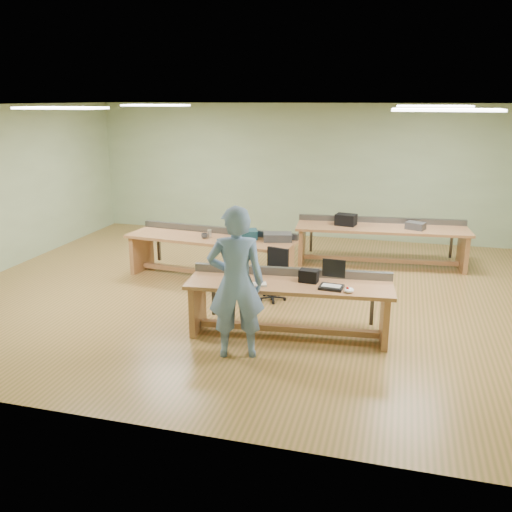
% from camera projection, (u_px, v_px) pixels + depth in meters
% --- Properties ---
extents(floor, '(10.00, 10.00, 0.00)m').
position_uv_depth(floor, '(264.00, 292.00, 8.98)').
color(floor, olive).
rests_on(floor, ground).
extents(ceiling, '(10.00, 10.00, 0.00)m').
position_uv_depth(ceiling, '(265.00, 105.00, 8.14)').
color(ceiling, silver).
rests_on(ceiling, wall_back).
extents(wall_back, '(10.00, 0.04, 3.00)m').
position_uv_depth(wall_back, '(308.00, 171.00, 12.27)').
color(wall_back, '#9AB186').
rests_on(wall_back, floor).
extents(wall_front, '(10.00, 0.04, 3.00)m').
position_uv_depth(wall_front, '(155.00, 284.00, 4.85)').
color(wall_front, '#9AB186').
rests_on(wall_front, floor).
extents(fluor_panels, '(6.20, 3.50, 0.03)m').
position_uv_depth(fluor_panels, '(265.00, 107.00, 8.15)').
color(fluor_panels, white).
rests_on(fluor_panels, ceiling).
extents(workbench_front, '(2.78, 0.99, 0.86)m').
position_uv_depth(workbench_front, '(289.00, 296.00, 7.24)').
color(workbench_front, '#B37A4B').
rests_on(workbench_front, floor).
extents(workbench_mid, '(3.08, 1.10, 0.86)m').
position_uv_depth(workbench_mid, '(211.00, 247.00, 9.58)').
color(workbench_mid, '#B37A4B').
rests_on(workbench_mid, floor).
extents(workbench_back, '(3.28, 1.15, 0.86)m').
position_uv_depth(workbench_back, '(381.00, 236.00, 10.35)').
color(workbench_back, '#B37A4B').
rests_on(workbench_back, floor).
extents(person, '(0.80, 0.64, 1.91)m').
position_uv_depth(person, '(236.00, 283.00, 6.54)').
color(person, '#667CA7').
rests_on(person, floor).
extents(laptop_base, '(0.32, 0.27, 0.03)m').
position_uv_depth(laptop_base, '(331.00, 287.00, 6.95)').
color(laptop_base, black).
rests_on(laptop_base, workbench_front).
extents(laptop_screen, '(0.30, 0.04, 0.24)m').
position_uv_depth(laptop_screen, '(334.00, 268.00, 6.99)').
color(laptop_screen, black).
rests_on(laptop_screen, laptop_base).
extents(keyboard, '(0.46, 0.28, 0.03)m').
position_uv_depth(keyboard, '(250.00, 285.00, 7.06)').
color(keyboard, beige).
rests_on(keyboard, workbench_front).
extents(trackball_mouse, '(0.17, 0.18, 0.06)m').
position_uv_depth(trackball_mouse, '(349.00, 290.00, 6.80)').
color(trackball_mouse, white).
rests_on(trackball_mouse, workbench_front).
extents(camera_bag, '(0.26, 0.18, 0.17)m').
position_uv_depth(camera_bag, '(309.00, 276.00, 7.17)').
color(camera_bag, black).
rests_on(camera_bag, workbench_front).
extents(task_chair, '(0.53, 0.53, 0.81)m').
position_uv_depth(task_chair, '(274.00, 281.00, 8.62)').
color(task_chair, black).
rests_on(task_chair, floor).
extents(parts_bin_teal, '(0.51, 0.44, 0.15)m').
position_uv_depth(parts_bin_teal, '(245.00, 234.00, 9.42)').
color(parts_bin_teal, '#153946').
rests_on(parts_bin_teal, workbench_mid).
extents(parts_bin_grey, '(0.54, 0.42, 0.13)m').
position_uv_depth(parts_bin_grey, '(278.00, 237.00, 9.26)').
color(parts_bin_grey, '#373739').
rests_on(parts_bin_grey, workbench_mid).
extents(mug, '(0.13, 0.13, 0.09)m').
position_uv_depth(mug, '(204.00, 236.00, 9.42)').
color(mug, '#373739').
rests_on(mug, workbench_mid).
extents(drinks_can, '(0.09, 0.09, 0.13)m').
position_uv_depth(drinks_can, '(210.00, 234.00, 9.49)').
color(drinks_can, silver).
rests_on(drinks_can, workbench_mid).
extents(storage_box_back, '(0.42, 0.34, 0.22)m').
position_uv_depth(storage_box_back, '(346.00, 220.00, 10.38)').
color(storage_box_back, black).
rests_on(storage_box_back, workbench_back).
extents(tray_back, '(0.39, 0.34, 0.13)m').
position_uv_depth(tray_back, '(416.00, 226.00, 10.07)').
color(tray_back, '#373739').
rests_on(tray_back, workbench_back).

